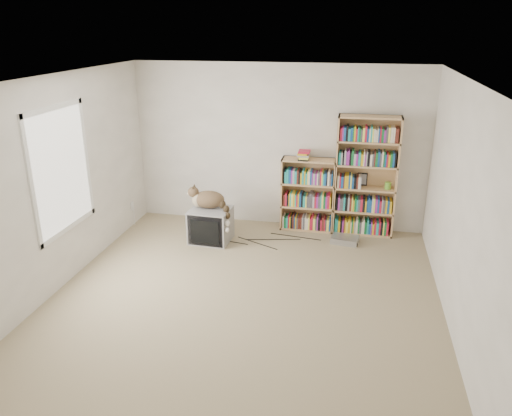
% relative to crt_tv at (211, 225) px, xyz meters
% --- Properties ---
extents(floor, '(4.50, 5.00, 0.01)m').
position_rel_crt_tv_xyz_m(floor, '(0.85, -1.61, -0.25)').
color(floor, tan).
rests_on(floor, ground).
extents(wall_back, '(4.50, 0.02, 2.50)m').
position_rel_crt_tv_xyz_m(wall_back, '(0.85, 0.89, 1.00)').
color(wall_back, white).
rests_on(wall_back, floor).
extents(wall_front, '(4.50, 0.02, 2.50)m').
position_rel_crt_tv_xyz_m(wall_front, '(0.85, -4.11, 1.00)').
color(wall_front, white).
rests_on(wall_front, floor).
extents(wall_left, '(0.02, 5.00, 2.50)m').
position_rel_crt_tv_xyz_m(wall_left, '(-1.40, -1.61, 1.00)').
color(wall_left, white).
rests_on(wall_left, floor).
extents(wall_right, '(0.02, 5.00, 2.50)m').
position_rel_crt_tv_xyz_m(wall_right, '(3.10, -1.61, 1.00)').
color(wall_right, white).
rests_on(wall_right, floor).
extents(ceiling, '(4.50, 5.00, 0.02)m').
position_rel_crt_tv_xyz_m(ceiling, '(0.85, -1.61, 2.25)').
color(ceiling, white).
rests_on(ceiling, wall_back).
extents(window, '(0.02, 1.22, 1.52)m').
position_rel_crt_tv_xyz_m(window, '(-1.39, -1.41, 1.15)').
color(window, white).
rests_on(window, wall_left).
extents(crt_tv, '(0.60, 0.55, 0.50)m').
position_rel_crt_tv_xyz_m(crt_tv, '(0.00, 0.00, 0.00)').
color(crt_tv, '#959597').
rests_on(crt_tv, floor).
extents(cat, '(0.71, 0.50, 0.55)m').
position_rel_crt_tv_xyz_m(cat, '(0.01, 0.02, 0.34)').
color(cat, '#332015').
rests_on(cat, crt_tv).
extents(bookcase_tall, '(0.90, 0.30, 1.80)m').
position_rel_crt_tv_xyz_m(bookcase_tall, '(2.19, 0.75, 0.61)').
color(bookcase_tall, tan).
rests_on(bookcase_tall, floor).
extents(bookcase_short, '(0.82, 0.30, 1.12)m').
position_rel_crt_tv_xyz_m(bookcase_short, '(1.34, 0.75, 0.27)').
color(bookcase_short, tan).
rests_on(bookcase_short, floor).
extents(book_stack, '(0.20, 0.25, 0.14)m').
position_rel_crt_tv_xyz_m(book_stack, '(1.26, 0.70, 0.94)').
color(book_stack, '#BE1936').
rests_on(book_stack, bookcase_short).
extents(green_mug, '(0.09, 0.09, 0.10)m').
position_rel_crt_tv_xyz_m(green_mug, '(2.52, 0.73, 0.54)').
color(green_mug, '#6AB333').
rests_on(green_mug, bookcase_tall).
extents(framed_print, '(0.14, 0.05, 0.19)m').
position_rel_crt_tv_xyz_m(framed_print, '(2.14, 0.83, 0.58)').
color(framed_print, black).
rests_on(framed_print, bookcase_tall).
extents(dvd_player, '(0.43, 0.33, 0.09)m').
position_rel_crt_tv_xyz_m(dvd_player, '(1.95, 0.31, -0.20)').
color(dvd_player, '#A3A3A8').
rests_on(dvd_player, floor).
extents(wall_outlet, '(0.01, 0.08, 0.13)m').
position_rel_crt_tv_xyz_m(wall_outlet, '(-1.39, 0.34, 0.07)').
color(wall_outlet, silver).
rests_on(wall_outlet, wall_left).
extents(floor_cables, '(1.20, 0.70, 0.01)m').
position_rel_crt_tv_xyz_m(floor_cables, '(0.76, 0.09, -0.24)').
color(floor_cables, black).
rests_on(floor_cables, floor).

